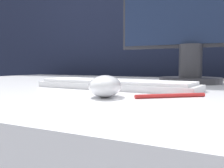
% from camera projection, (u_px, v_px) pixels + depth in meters
% --- Properties ---
extents(partition_panel, '(5.00, 0.03, 1.46)m').
position_uv_depth(partition_panel, '(202.00, 81.00, 1.41)').
color(partition_panel, black).
rests_on(partition_panel, ground_plane).
extents(computer_mouse_near, '(0.10, 0.12, 0.04)m').
position_uv_depth(computer_mouse_near, '(105.00, 86.00, 0.52)').
color(computer_mouse_near, silver).
rests_on(computer_mouse_near, desk).
extents(keyboard, '(0.45, 0.14, 0.02)m').
position_uv_depth(keyboard, '(114.00, 85.00, 0.70)').
color(keyboard, silver).
rests_on(keyboard, desk).
extents(monitor, '(0.52, 0.22, 0.50)m').
position_uv_depth(monitor, '(192.00, 9.00, 0.90)').
color(monitor, '#28282D').
rests_on(monitor, desk).
extents(pen, '(0.12, 0.10, 0.01)m').
position_uv_depth(pen, '(171.00, 96.00, 0.51)').
color(pen, red).
rests_on(pen, desk).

